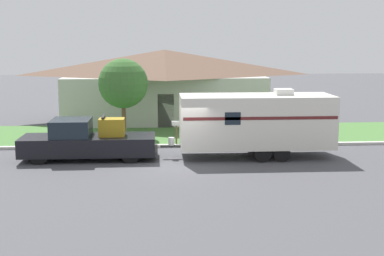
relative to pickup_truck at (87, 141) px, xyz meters
name	(u,v)px	position (x,y,z in m)	size (l,w,h in m)	color
ground_plane	(179,164)	(4.17, -1.24, -0.84)	(120.00, 120.00, 0.00)	#47474C
curb_strip	(176,146)	(4.17, 2.51, -0.77)	(80.00, 0.30, 0.14)	beige
lawn_strip	(174,134)	(4.17, 6.16, -0.82)	(80.00, 7.00, 0.03)	#477538
house_across_street	(165,84)	(3.75, 11.93, 1.62)	(14.03, 7.54, 4.74)	#B2B2A8
pickup_truck	(87,141)	(0.00, 0.00, 0.00)	(6.18, 2.07, 2.00)	black
travel_trailer	(256,121)	(7.79, 0.00, 0.86)	(7.95, 2.46, 3.18)	black
mailbox	(176,126)	(4.20, 3.25, 0.11)	(0.48, 0.20, 1.22)	brown
tree_in_yard	(123,84)	(1.35, 5.64, 2.16)	(2.77, 2.77, 4.39)	brown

